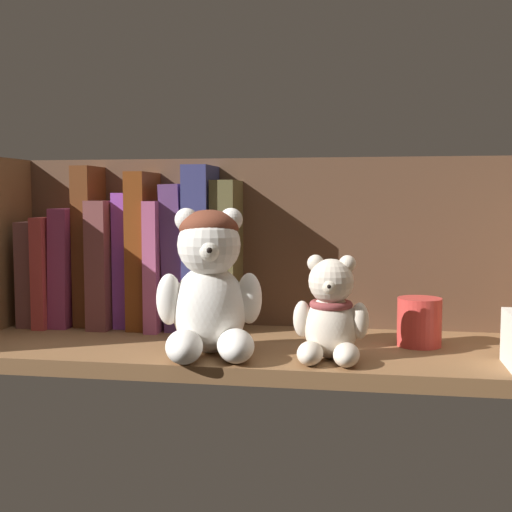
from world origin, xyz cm
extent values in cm
cube|color=brown|center=(0.00, 0.00, 1.00)|extent=(81.48, 25.29, 2.00)
cube|color=brown|center=(0.00, 13.24, 13.38)|extent=(83.88, 1.20, 26.76)
cube|color=brown|center=(-37.85, 10.46, 9.73)|extent=(2.78, 12.63, 15.45)
cube|color=#BB3F3F|center=(-35.30, 10.46, 10.07)|extent=(1.97, 14.72, 16.14)
cube|color=#933662|center=(-32.78, 10.46, 10.69)|extent=(3.13, 12.52, 17.44)
cube|color=brown|center=(-29.85, 10.46, 13.79)|extent=(2.73, 9.22, 23.58)
cube|color=brown|center=(-26.77, 10.46, 11.28)|extent=(3.01, 13.61, 18.55)
cube|color=purple|center=(-23.90, 10.46, 11.83)|extent=(2.31, 9.18, 19.66)
cube|color=brown|center=(-21.15, 10.46, 13.31)|extent=(2.80, 12.47, 22.63)
cube|color=#AF517E|center=(-18.57, 10.46, 11.25)|extent=(1.95, 14.56, 18.50)
cube|color=#583569|center=(-15.95, 10.46, 12.43)|extent=(3.62, 11.23, 20.95)
cube|color=navy|center=(-12.51, 10.46, 13.76)|extent=(3.59, 12.34, 23.52)
cube|color=brown|center=(-8.83, 10.46, 12.71)|extent=(3.37, 10.80, 21.42)
ellipsoid|color=white|center=(-7.90, -5.62, 7.39)|extent=(9.16, 8.41, 10.78)
sphere|color=white|center=(-7.77, -6.15, 15.32)|extent=(7.67, 7.67, 7.67)
sphere|color=white|center=(-10.50, -6.28, 18.31)|extent=(2.87, 2.87, 2.87)
sphere|color=white|center=(-5.30, -4.96, 18.31)|extent=(2.87, 2.87, 2.87)
sphere|color=white|center=(-7.10, -8.78, 14.86)|extent=(2.87, 2.87, 2.87)
sphere|color=black|center=(-6.85, -9.76, 14.94)|extent=(1.01, 1.01, 1.01)
ellipsoid|color=white|center=(-9.52, -11.31, 3.92)|extent=(5.94, 8.02, 3.83)
ellipsoid|color=white|center=(-3.77, -9.86, 3.92)|extent=(5.94, 8.02, 3.83)
ellipsoid|color=white|center=(-12.47, -7.33, 8.74)|extent=(3.78, 3.78, 6.23)
ellipsoid|color=white|center=(-3.06, -4.96, 8.74)|extent=(3.78, 3.78, 6.23)
ellipsoid|color=brown|center=(-7.90, -5.62, 17.43)|extent=(7.28, 7.28, 4.22)
ellipsoid|color=beige|center=(6.95, -6.14, 5.74)|extent=(6.35, 5.83, 7.47)
sphere|color=beige|center=(6.95, -6.51, 11.23)|extent=(5.31, 5.31, 5.31)
sphere|color=beige|center=(5.09, -6.10, 13.30)|extent=(1.99, 1.99, 1.99)
sphere|color=beige|center=(8.81, -6.18, 13.30)|extent=(1.99, 1.99, 1.99)
sphere|color=beige|center=(6.90, -8.40, 10.91)|extent=(1.99, 1.99, 1.99)
sphere|color=black|center=(6.89, -9.09, 10.97)|extent=(0.70, 0.70, 0.70)
ellipsoid|color=beige|center=(4.82, -9.64, 3.33)|extent=(3.10, 5.05, 2.66)
ellipsoid|color=beige|center=(8.93, -9.73, 3.33)|extent=(3.10, 5.05, 2.66)
ellipsoid|color=beige|center=(3.58, -6.44, 6.67)|extent=(2.21, 2.21, 4.32)
ellipsoid|color=beige|center=(10.31, -6.59, 6.67)|extent=(2.21, 2.21, 4.32)
torus|color=brown|center=(6.95, -6.14, 8.43)|extent=(5.10, 5.10, 0.96)
cylinder|color=#C63833|center=(17.77, 2.48, 5.10)|extent=(5.63, 5.63, 6.20)
camera|label=1|loc=(11.22, -84.00, 20.91)|focal=46.69mm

